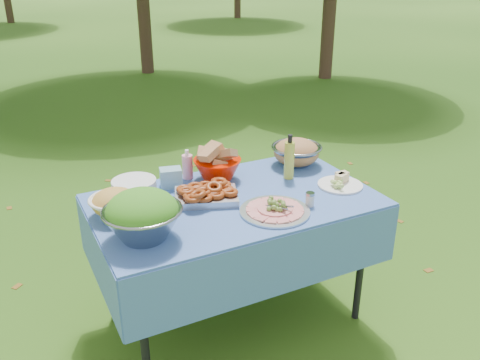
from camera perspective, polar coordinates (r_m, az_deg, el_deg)
name	(u,v)px	position (r m, az deg, el deg)	size (l,w,h in m)	color
ground	(235,316)	(3.06, -0.54, -15.04)	(80.00, 80.00, 0.00)	#123409
picnic_table	(235,261)	(2.84, -0.57, -9.05)	(1.46, 0.86, 0.76)	#75A4E2
salad_bowl	(142,215)	(2.28, -10.89, -3.90)	(0.35, 0.35, 0.23)	gray
pasta_bowl_white	(115,202)	(2.54, -13.89, -2.46)	(0.24, 0.24, 0.14)	white
plate_stack	(134,187)	(2.74, -11.78, -0.83)	(0.23, 0.23, 0.09)	white
wipes_box	(171,178)	(2.80, -7.77, 0.26)	(0.12, 0.08, 0.11)	#7FB4C7
sanitizer_bottle	(187,164)	(2.89, -5.93, 1.79)	(0.06, 0.06, 0.17)	pink
bread_bowl	(217,164)	(2.87, -2.57, 1.84)	(0.27, 0.27, 0.18)	red
pasta_bowl_steel	(296,152)	(3.09, 6.36, 3.18)	(0.30, 0.30, 0.16)	gray
fried_tray	(206,193)	(2.63, -3.83, -1.51)	(0.32, 0.23, 0.08)	#B4B3B8
charcuterie_platter	(275,205)	(2.51, 3.95, -2.83)	(0.35, 0.35, 0.08)	silver
oil_bottle	(289,157)	(2.87, 5.56, 2.62)	(0.06, 0.06, 0.26)	gold
cheese_plate	(341,180)	(2.84, 11.22, -0.03)	(0.25, 0.25, 0.07)	white
shaker	(310,199)	(2.59, 7.86, -2.15)	(0.05, 0.05, 0.07)	silver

